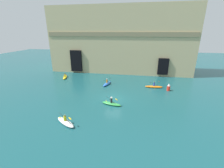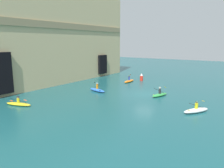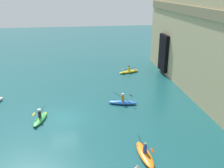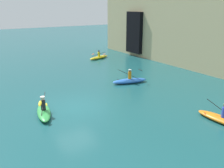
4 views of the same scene
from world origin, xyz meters
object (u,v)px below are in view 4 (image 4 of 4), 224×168
object	(u,v)px
kayak_orange	(223,119)
kayak_green	(44,111)
kayak_blue	(130,80)
kayak_yellow	(99,57)

from	to	relation	value
kayak_orange	kayak_green	world-z (taller)	kayak_orange
kayak_blue	kayak_green	xyz separation A→B (m)	(2.37, -8.15, -0.02)
kayak_blue	kayak_yellow	distance (m)	10.51
kayak_green	kayak_blue	bearing A→B (deg)	-59.75
kayak_orange	kayak_green	size ratio (longest dim) A/B	1.10
kayak_green	kayak_yellow	world-z (taller)	kayak_green
kayak_orange	kayak_green	bearing A→B (deg)	47.96
kayak_blue	kayak_yellow	bearing A→B (deg)	-91.63
kayak_blue	kayak_yellow	xyz separation A→B (m)	(-10.13, 2.79, -0.03)
kayak_blue	kayak_green	distance (m)	8.49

